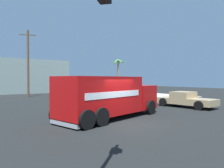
{
  "coord_description": "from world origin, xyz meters",
  "views": [
    {
      "loc": [
        -7.73,
        -9.34,
        2.52
      ],
      "look_at": [
        0.31,
        1.98,
        2.2
      ],
      "focal_mm": 34.17,
      "sensor_mm": 36.0,
      "label": 1
    }
  ],
  "objects_px": {
    "vending_machine_red": "(130,90)",
    "utility_pole": "(28,62)",
    "pickup_tan": "(185,99)",
    "delivery_truck": "(109,96)",
    "palm_tree_far": "(118,70)"
  },
  "relations": [
    {
      "from": "vending_machine_red",
      "to": "palm_tree_far",
      "type": "relative_size",
      "value": 0.33
    },
    {
      "from": "pickup_tan",
      "to": "utility_pole",
      "type": "relative_size",
      "value": 0.57
    },
    {
      "from": "vending_machine_red",
      "to": "palm_tree_far",
      "type": "distance_m",
      "value": 6.15
    },
    {
      "from": "pickup_tan",
      "to": "vending_machine_red",
      "type": "height_order",
      "value": "vending_machine_red"
    },
    {
      "from": "pickup_tan",
      "to": "vending_machine_red",
      "type": "relative_size",
      "value": 2.9
    },
    {
      "from": "palm_tree_far",
      "to": "utility_pole",
      "type": "xyz_separation_m",
      "value": [
        -12.31,
        4.73,
        0.9
      ]
    },
    {
      "from": "delivery_truck",
      "to": "palm_tree_far",
      "type": "height_order",
      "value": "palm_tree_far"
    },
    {
      "from": "utility_pole",
      "to": "vending_machine_red",
      "type": "bearing_deg",
      "value": -43.31
    },
    {
      "from": "vending_machine_red",
      "to": "utility_pole",
      "type": "distance_m",
      "value": 14.79
    },
    {
      "from": "vending_machine_red",
      "to": "utility_pole",
      "type": "relative_size",
      "value": 0.2
    },
    {
      "from": "utility_pole",
      "to": "delivery_truck",
      "type": "bearing_deg",
      "value": -90.0
    },
    {
      "from": "pickup_tan",
      "to": "vending_machine_red",
      "type": "distance_m",
      "value": 9.83
    },
    {
      "from": "delivery_truck",
      "to": "utility_pole",
      "type": "relative_size",
      "value": 0.85
    },
    {
      "from": "palm_tree_far",
      "to": "utility_pole",
      "type": "height_order",
      "value": "utility_pole"
    },
    {
      "from": "pickup_tan",
      "to": "vending_machine_red",
      "type": "bearing_deg",
      "value": 80.22
    }
  ]
}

